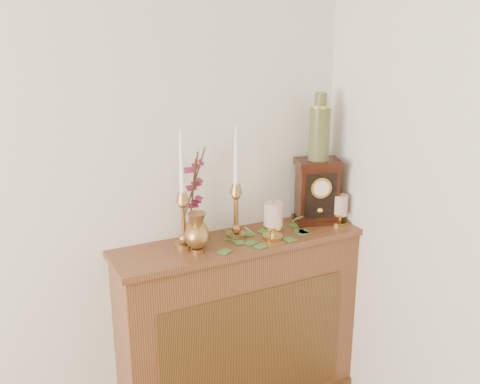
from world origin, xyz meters
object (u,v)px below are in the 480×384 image
candlestick_left (183,211)px  candlestick_center (236,202)px  mantel_clock (317,192)px  bud_vase (197,233)px  ginger_jar (194,199)px  ceramic_vase (319,130)px

candlestick_left → candlestick_center: 0.27m
mantel_clock → bud_vase: bearing=-154.6°
candlestick_center → mantel_clock: size_ratio=1.66×
ginger_jar → ceramic_vase: ceramic_vase is taller
ceramic_vase → candlestick_center: bearing=-178.7°
candlestick_left → ceramic_vase: ceramic_vase is taller
ceramic_vase → ginger_jar: bearing=175.9°
ginger_jar → ceramic_vase: size_ratio=1.39×
bud_vase → ginger_jar: bearing=71.2°
candlestick_center → bud_vase: candlestick_center is taller
candlestick_left → ginger_jar: size_ratio=1.18×
candlestick_center → ceramic_vase: size_ratio=1.64×
ginger_jar → mantel_clock: bearing=-4.4°
bud_vase → ceramic_vase: bearing=7.6°
candlestick_center → ginger_jar: candlestick_center is taller
mantel_clock → ginger_jar: bearing=-166.3°
bud_vase → ceramic_vase: size_ratio=0.56×
bud_vase → mantel_clock: mantel_clock is taller
candlestick_center → ginger_jar: 0.20m
candlestick_left → bud_vase: bearing=-67.5°
mantel_clock → ceramic_vase: (0.00, 0.00, 0.32)m
mantel_clock → ceramic_vase: 0.32m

